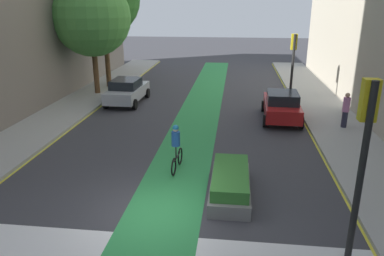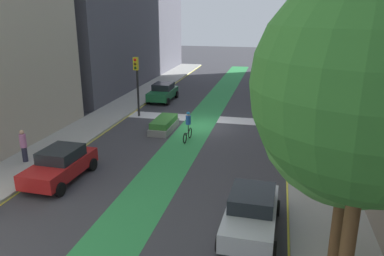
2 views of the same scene
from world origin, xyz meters
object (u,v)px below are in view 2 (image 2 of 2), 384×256
object	(u,v)px
car_green_right_near	(163,92)
street_tree_near	(370,88)
traffic_signal_near_right	(137,76)
traffic_signal_near_left	(281,85)
car_silver_left_far	(251,212)
pedestrian_sidewalk_right_a	(24,145)
car_red_right_far	(60,164)
cyclist_in_lane	(188,126)
street_tree_far	(352,115)
median_planter	(164,125)

from	to	relation	value
car_green_right_near	street_tree_near	xyz separation A→B (m)	(-11.99, 23.71, 5.57)
traffic_signal_near_right	traffic_signal_near_left	xyz separation A→B (m)	(-10.63, 1.02, -0.07)
car_silver_left_far	pedestrian_sidewalk_right_a	size ratio (longest dim) A/B	2.41
car_red_right_far	car_green_right_near	bearing A→B (deg)	-89.72
traffic_signal_near_left	cyclist_in_lane	xyz separation A→B (m)	(5.57, 3.60, -2.14)
street_tree_far	median_planter	bearing A→B (deg)	-54.23
car_silver_left_far	traffic_signal_near_right	bearing A→B (deg)	-55.51
traffic_signal_near_left	car_red_right_far	distance (m)	14.97
cyclist_in_lane	traffic_signal_near_right	bearing A→B (deg)	-42.38
traffic_signal_near_left	median_planter	bearing A→B (deg)	14.43
traffic_signal_near_left	cyclist_in_lane	size ratio (longest dim) A/B	2.40
street_tree_near	median_planter	size ratio (longest dim) A/B	2.70
car_green_right_near	car_red_right_far	size ratio (longest dim) A/B	0.99
cyclist_in_lane	median_planter	xyz separation A→B (m)	(2.07, -1.63, -0.57)
car_red_right_far	street_tree_far	world-z (taller)	street_tree_far
pedestrian_sidewalk_right_a	street_tree_far	size ratio (longest dim) A/B	0.23
traffic_signal_near_right	cyclist_in_lane	xyz separation A→B (m)	(-5.06, 4.61, -2.22)
cyclist_in_lane	median_planter	distance (m)	2.70
street_tree_far	median_planter	size ratio (longest dim) A/B	2.33
traffic_signal_near_right	median_planter	bearing A→B (deg)	135.00
street_tree_far	traffic_signal_near_left	bearing A→B (deg)	-83.20
car_red_right_far	pedestrian_sidewalk_right_a	bearing A→B (deg)	-24.71
car_red_right_far	cyclist_in_lane	world-z (taller)	cyclist_in_lane
traffic_signal_near_right	car_red_right_far	size ratio (longest dim) A/B	1.07
traffic_signal_near_right	street_tree_far	xyz separation A→B (m)	(-12.43, 16.09, 2.00)
car_silver_left_far	street_tree_near	size ratio (longest dim) A/B	0.48
cyclist_in_lane	pedestrian_sidewalk_right_a	size ratio (longest dim) A/B	1.05
pedestrian_sidewalk_right_a	street_tree_near	distance (m)	17.66
traffic_signal_near_right	car_red_right_far	world-z (taller)	traffic_signal_near_right
pedestrian_sidewalk_right_a	median_planter	bearing A→B (deg)	-126.97
traffic_signal_near_right	median_planter	world-z (taller)	traffic_signal_near_right
traffic_signal_near_right	car_green_right_near	world-z (taller)	traffic_signal_near_right
car_silver_left_far	street_tree_near	distance (m)	7.34
car_silver_left_far	street_tree_near	world-z (taller)	street_tree_near
car_green_right_near	median_planter	xyz separation A→B (m)	(-2.66, 8.46, -0.40)
car_red_right_far	traffic_signal_near_left	bearing A→B (deg)	-133.73
car_green_right_near	traffic_signal_near_left	bearing A→B (deg)	147.77
traffic_signal_near_right	traffic_signal_near_left	size ratio (longest dim) A/B	1.03
street_tree_near	car_red_right_far	bearing A→B (deg)	-28.73
car_silver_left_far	street_tree_far	world-z (taller)	street_tree_far
traffic_signal_near_right	street_tree_far	size ratio (longest dim) A/B	0.60
traffic_signal_near_left	median_planter	world-z (taller)	traffic_signal_near_left
car_green_right_near	pedestrian_sidewalk_right_a	xyz separation A→B (m)	(2.88, 15.82, 0.25)
street_tree_near	street_tree_far	world-z (taller)	street_tree_near
car_silver_left_far	cyclist_in_lane	bearing A→B (deg)	-63.90
cyclist_in_lane	street_tree_near	distance (m)	16.35
pedestrian_sidewalk_right_a	street_tree_near	size ratio (longest dim) A/B	0.20
street_tree_far	median_planter	xyz separation A→B (m)	(9.45, -13.11, -4.79)
car_red_right_far	street_tree_near	xyz separation A→B (m)	(-11.91, 6.53, 5.57)
car_silver_left_far	median_planter	size ratio (longest dim) A/B	1.30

